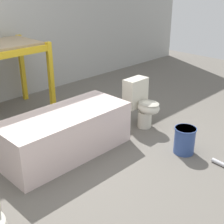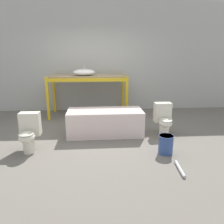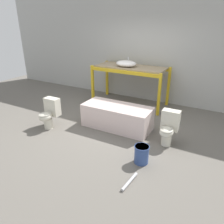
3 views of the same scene
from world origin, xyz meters
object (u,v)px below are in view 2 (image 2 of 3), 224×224
sink_basin (84,72)px  toilet_far (29,132)px  bucket_white (166,144)px  toilet_near (164,119)px  bathtub_main (105,120)px

sink_basin → toilet_far: size_ratio=0.86×
toilet_far → bucket_white: (2.43, -0.27, -0.19)m
toilet_near → bucket_white: 0.93m
bathtub_main → bucket_white: bearing=-45.1°
toilet_near → bucket_white: (-0.22, -0.89, -0.19)m
bathtub_main → toilet_near: 1.26m
bucket_white → bathtub_main: bearing=135.4°
sink_basin → bucket_white: 3.13m
bathtub_main → toilet_far: bearing=-151.9°
bathtub_main → toilet_near: (1.25, -0.14, 0.06)m
toilet_near → bathtub_main: bearing=173.3°
sink_basin → toilet_near: (1.76, -1.63, -0.85)m
sink_basin → toilet_near: sink_basin is taller
bathtub_main → bucket_white: bathtub_main is taller
bathtub_main → sink_basin: bearing=108.3°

